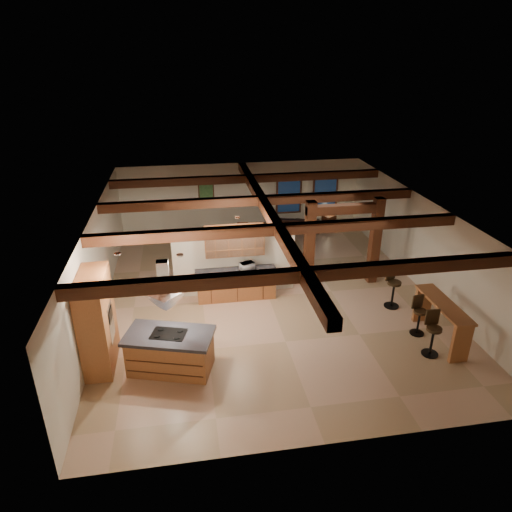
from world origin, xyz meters
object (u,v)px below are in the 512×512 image
(dining_table, at_px, (261,247))
(bar_counter, at_px, (442,315))
(sofa, at_px, (295,224))
(kitchen_island, at_px, (170,351))

(dining_table, distance_m, bar_counter, 7.26)
(sofa, relative_size, bar_counter, 0.96)
(sofa, height_order, bar_counter, bar_counter)
(kitchen_island, bearing_deg, bar_counter, 0.79)
(bar_counter, bearing_deg, dining_table, 121.00)
(kitchen_island, xyz_separation_m, dining_table, (3.30, 6.31, -0.19))
(kitchen_island, xyz_separation_m, bar_counter, (7.04, 0.10, 0.24))
(kitchen_island, bearing_deg, sofa, 58.87)
(kitchen_island, relative_size, sofa, 1.11)
(dining_table, relative_size, sofa, 0.89)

